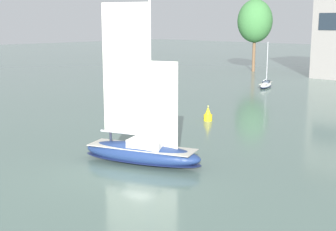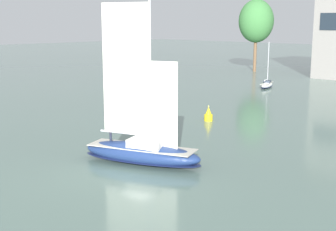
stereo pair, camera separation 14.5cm
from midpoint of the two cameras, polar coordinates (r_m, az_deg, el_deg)
The scene contains 5 objects.
ground_plane at distance 37.55m, azimuth -3.12°, elevation -5.85°, with size 400.00×400.00×0.00m, color slate.
tree_shore_center at distance 108.83m, azimuth 10.74°, elevation 11.22°, with size 7.84×7.84×16.14m.
sailboat_main at distance 37.24m, azimuth -3.12°, elevation -4.25°, with size 10.37×6.29×13.80m.
sailboat_moored_mid_channel at distance 82.57m, azimuth 12.00°, elevation 3.72°, with size 3.50×5.86×7.81m.
channel_buoy at distance 53.52m, azimuth 5.03°, elevation 0.08°, with size 0.97×0.97×1.78m.
Camera 2 is at (26.65, -24.05, 11.06)m, focal length 50.00 mm.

